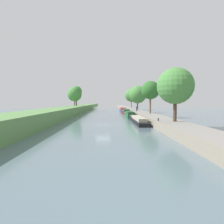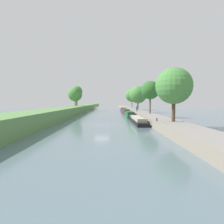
{
  "view_description": "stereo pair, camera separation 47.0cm",
  "coord_description": "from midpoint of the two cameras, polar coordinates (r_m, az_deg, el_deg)",
  "views": [
    {
      "loc": [
        1.06,
        -33.39,
        4.02
      ],
      "look_at": [
        1.99,
        22.6,
        1.0
      ],
      "focal_mm": 31.07,
      "sensor_mm": 36.0,
      "label": 1
    },
    {
      "loc": [
        1.53,
        -33.4,
        4.02
      ],
      "look_at": [
        1.99,
        22.6,
        1.0
      ],
      "focal_mm": 31.07,
      "sensor_mm": 36.0,
      "label": 2
    }
  ],
  "objects": [
    {
      "name": "left_grassy_bank",
      "position": [
        35.87,
        -21.37,
        -1.67
      ],
      "size": [
        6.69,
        260.0,
        2.36
      ],
      "color": "#5B894C",
      "rests_on": "ground_plane"
    },
    {
      "name": "tree_rightbank_midnear",
      "position": [
        48.6,
        11.44,
        6.31
      ],
      "size": [
        4.51,
        4.51,
        7.96
      ],
      "color": "brown",
      "rests_on": "right_towpath"
    },
    {
      "name": "narrowboat_green",
      "position": [
        51.93,
        5.32,
        -0.73
      ],
      "size": [
        2.0,
        11.86,
        2.11
      ],
      "color": "#1E6033",
      "rests_on": "ground_plane"
    },
    {
      "name": "stone_quay",
      "position": [
        34.24,
        10.88,
        -2.73
      ],
      "size": [
        0.25,
        260.0,
        1.17
      ],
      "color": "gray",
      "rests_on": "ground_plane"
    },
    {
      "name": "narrowboat_blue",
      "position": [
        78.98,
        3.44,
        0.62
      ],
      "size": [
        1.93,
        15.5,
        2.09
      ],
      "color": "#283D93",
      "rests_on": "ground_plane"
    },
    {
      "name": "ground_plane",
      "position": [
        33.66,
        -2.68,
        -3.78
      ],
      "size": [
        160.0,
        160.0,
        0.0
      ],
      "primitive_type": "plane",
      "color": "slate"
    },
    {
      "name": "mooring_bollard_near",
      "position": [
        29.65,
        13.51,
        -2.17
      ],
      "size": [
        0.16,
        0.16,
        0.45
      ],
      "color": "black",
      "rests_on": "right_towpath"
    },
    {
      "name": "tree_leftbank_upstream",
      "position": [
        76.43,
        -10.17,
        5.91
      ],
      "size": [
        4.36,
        4.36,
        7.7
      ],
      "color": "#4C3828",
      "rests_on": "left_grassy_bank"
    },
    {
      "name": "person_walking",
      "position": [
        57.85,
        7.5,
        1.06
      ],
      "size": [
        0.34,
        0.34,
        1.66
      ],
      "color": "#282D42",
      "rests_on": "right_towpath"
    },
    {
      "name": "tree_rightbank_far",
      "position": [
        90.21,
        6.05,
        4.9
      ],
      "size": [
        6.02,
        6.02,
        8.79
      ],
      "color": "brown",
      "rests_on": "right_towpath"
    },
    {
      "name": "tree_rightbank_near",
      "position": [
        29.6,
        18.2,
        7.29
      ],
      "size": [
        5.28,
        5.28,
        7.8
      ],
      "color": "#4C3828",
      "rests_on": "right_towpath"
    },
    {
      "name": "narrowboat_maroon",
      "position": [
        63.66,
        4.32,
        0.03
      ],
      "size": [
        2.0,
        12.22,
        2.17
      ],
      "color": "maroon",
      "rests_on": "ground_plane"
    },
    {
      "name": "tree_leftbank_downstream",
      "position": [
        76.7,
        -10.65,
        5.16
      ],
      "size": [
        5.52,
        5.52,
        7.28
      ],
      "color": "brown",
      "rests_on": "left_grassy_bank"
    },
    {
      "name": "narrowboat_black",
      "position": [
        37.63,
        7.69,
        -2.31
      ],
      "size": [
        1.85,
        14.82,
        1.76
      ],
      "color": "black",
      "rests_on": "ground_plane"
    },
    {
      "name": "right_towpath",
      "position": [
        34.75,
        14.49,
        -2.72
      ],
      "size": [
        4.21,
        260.0,
        1.12
      ],
      "color": "gray",
      "rests_on": "ground_plane"
    },
    {
      "name": "tree_rightbank_midfar",
      "position": [
        69.39,
        7.84,
        5.09
      ],
      "size": [
        6.18,
        6.18,
        8.46
      ],
      "color": "#4C3828",
      "rests_on": "right_towpath"
    },
    {
      "name": "mooring_bollard_far",
      "position": [
        85.88,
        4.31,
        1.3
      ],
      "size": [
        0.16,
        0.16,
        0.45
      ],
      "color": "black",
      "rests_on": "right_towpath"
    }
  ]
}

